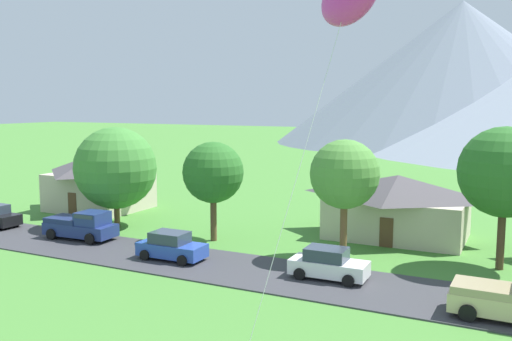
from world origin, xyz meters
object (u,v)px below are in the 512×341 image
object	(u,v)px
tree_far_right	(345,175)
parked_car_blue_west_end	(171,246)
house_right_center	(99,180)
tree_center	(116,168)
house_leftmost	(397,205)
tree_right_of_center	(505,172)
parked_car_white_mid_west	(328,264)
pickup_truck_navy_west_side	(82,225)
tree_near_right	(213,173)

from	to	relation	value
tree_far_right	parked_car_blue_west_end	bearing A→B (deg)	-152.16
house_right_center	tree_center	size ratio (longest dim) A/B	1.06
house_leftmost	tree_far_right	size ratio (longest dim) A/B	1.36
tree_right_of_center	parked_car_white_mid_west	distance (m)	11.42
tree_center	house_right_center	bearing A→B (deg)	141.41
tree_center	parked_car_blue_west_end	xyz separation A→B (m)	(9.16, -5.79, -3.73)
house_leftmost	pickup_truck_navy_west_side	bearing A→B (deg)	-151.30
house_leftmost	tree_far_right	xyz separation A→B (m)	(-1.71, -7.21, 2.94)
parked_car_blue_west_end	house_right_center	bearing A→B (deg)	145.08
parked_car_white_mid_west	pickup_truck_navy_west_side	size ratio (longest dim) A/B	0.80
tree_far_right	parked_car_white_mid_west	size ratio (longest dim) A/B	1.75
tree_near_right	parked_car_white_mid_west	bearing A→B (deg)	-24.82
house_leftmost	parked_car_white_mid_west	distance (m)	11.58
pickup_truck_navy_west_side	parked_car_white_mid_west	bearing A→B (deg)	-2.12
tree_near_right	house_right_center	bearing A→B (deg)	160.61
house_leftmost	parked_car_white_mid_west	world-z (taller)	house_leftmost
tree_center	tree_right_of_center	size ratio (longest dim) A/B	0.94
parked_car_blue_west_end	parked_car_white_mid_west	xyz separation A→B (m)	(9.82, 0.72, 0.00)
tree_far_right	parked_car_white_mid_west	world-z (taller)	tree_far_right
parked_car_white_mid_west	house_leftmost	bearing A→B (deg)	83.86
house_right_center	parked_car_white_mid_west	size ratio (longest dim) A/B	1.95
tree_center	tree_near_right	xyz separation A→B (m)	(8.98, -0.44, 0.20)
house_right_center	tree_near_right	size ratio (longest dim) A/B	1.19
tree_right_of_center	parked_car_blue_west_end	xyz separation A→B (m)	(-18.11, -6.93, -4.81)
parked_car_white_mid_west	tree_near_right	bearing A→B (deg)	155.18
house_leftmost	tree_far_right	distance (m)	7.98
tree_near_right	tree_far_right	bearing A→B (deg)	-2.54
house_leftmost	house_right_center	bearing A→B (deg)	-176.78
house_leftmost	pickup_truck_navy_west_side	distance (m)	22.40
house_leftmost	parked_car_blue_west_end	bearing A→B (deg)	-132.30
house_right_center	tree_near_right	world-z (taller)	tree_near_right
house_leftmost	tree_center	world-z (taller)	tree_center
house_right_center	parked_car_white_mid_west	bearing A→B (deg)	-21.61
tree_right_of_center	parked_car_white_mid_west	bearing A→B (deg)	-143.17
tree_center	pickup_truck_navy_west_side	size ratio (longest dim) A/B	1.47
pickup_truck_navy_west_side	parked_car_blue_west_end	bearing A→B (deg)	-9.31
tree_far_right	parked_car_blue_west_end	size ratio (longest dim) A/B	1.76
tree_far_right	pickup_truck_navy_west_side	world-z (taller)	tree_far_right
house_leftmost	tree_right_of_center	size ratio (longest dim) A/B	1.22
tree_far_right	pickup_truck_navy_west_side	size ratio (longest dim) A/B	1.40
tree_near_right	parked_car_white_mid_west	distance (m)	11.70
tree_far_right	parked_car_blue_west_end	xyz separation A→B (m)	(-9.33, -4.93, -4.40)
house_leftmost	parked_car_blue_west_end	distance (m)	16.48
tree_near_right	parked_car_blue_west_end	bearing A→B (deg)	-88.02
tree_near_right	parked_car_white_mid_west	world-z (taller)	tree_near_right
parked_car_white_mid_west	pickup_truck_navy_west_side	world-z (taller)	pickup_truck_navy_west_side
house_leftmost	tree_near_right	xyz separation A→B (m)	(-11.23, -6.79, 2.47)
house_right_center	tree_center	xyz separation A→B (m)	(6.11, -4.87, 1.93)
tree_far_right	house_leftmost	bearing A→B (deg)	76.64
tree_far_right	house_right_center	bearing A→B (deg)	166.88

